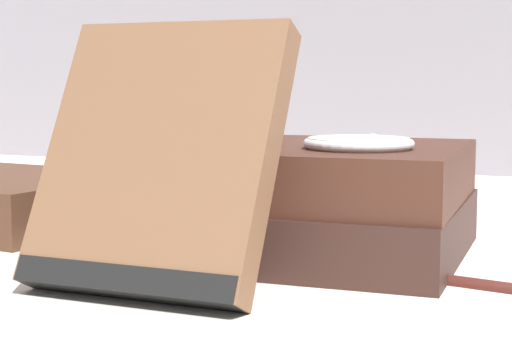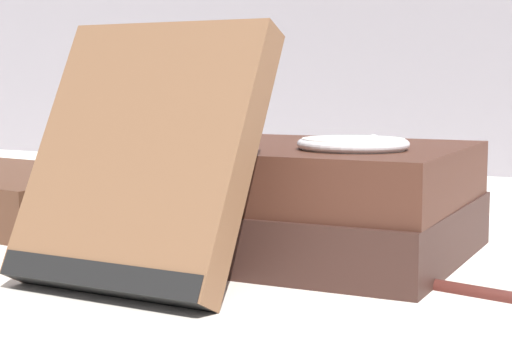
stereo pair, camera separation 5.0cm
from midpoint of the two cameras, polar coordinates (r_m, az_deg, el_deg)
name	(u,v)px [view 1 (the left image)]	position (r m, az deg, el deg)	size (l,w,h in m)	color
ground_plane	(215,255)	(0.49, -5.74, -5.32)	(3.00, 3.00, 0.00)	silver
book_flat_bottom	(266,223)	(0.50, -2.17, -3.17)	(0.22, 0.17, 0.03)	#331E19
book_flat_top	(274,170)	(0.50, -1.66, 0.36)	(0.21, 0.17, 0.03)	#422319
book_leaning_front	(157,166)	(0.40, -10.19, 0.61)	(0.11, 0.08, 0.13)	brown
pocket_watch	(359,143)	(0.46, 3.75, 2.19)	(0.06, 0.06, 0.01)	silver
reading_glasses	(238,206)	(0.67, -3.38, -2.00)	(0.11, 0.06, 0.00)	#ADADB2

